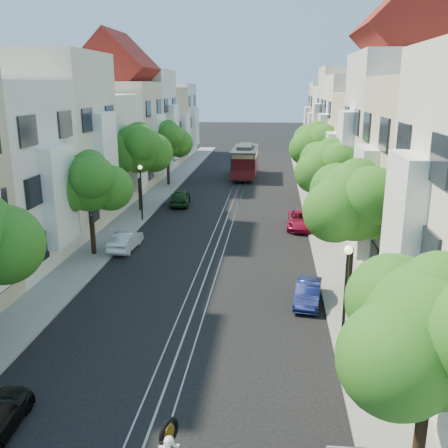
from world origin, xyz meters
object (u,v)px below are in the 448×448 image
(tree_w_c, at_px, (139,149))
(tree_w_d, at_px, (168,141))
(tree_w_b, at_px, (90,184))
(cable_car, at_px, (245,160))
(tree_e_a, at_px, (436,337))
(lamp_west, at_px, (141,184))
(parked_car_w_mid, at_px, (125,241))
(tree_e_c, at_px, (330,168))
(tree_e_d, at_px, (317,145))
(lamp_east, at_px, (346,282))
(parked_car_e_far, at_px, (301,220))
(parked_car_e_mid, at_px, (308,293))
(tree_e_b, at_px, (355,203))
(parked_car_w_far, at_px, (180,198))

(tree_w_c, bearing_deg, tree_w_d, 90.00)
(tree_w_b, height_order, cable_car, tree_w_b)
(tree_e_a, bearing_deg, tree_w_b, 130.27)
(tree_w_b, distance_m, tree_w_c, 11.02)
(lamp_west, distance_m, parked_car_w_mid, 7.16)
(tree_w_b, relative_size, cable_car, 0.73)
(tree_e_c, height_order, cable_car, tree_e_c)
(cable_car, bearing_deg, tree_e_c, -71.67)
(tree_e_c, relative_size, tree_w_c, 0.92)
(tree_e_a, relative_size, cable_car, 0.73)
(tree_e_d, bearing_deg, tree_w_b, -130.27)
(parked_car_w_mid, bearing_deg, tree_e_a, 127.89)
(tree_w_d, relative_size, lamp_east, 1.57)
(tree_e_d, height_order, tree_w_c, tree_w_c)
(tree_w_d, height_order, lamp_west, tree_w_d)
(lamp_east, distance_m, parked_car_e_far, 17.47)
(tree_w_c, bearing_deg, lamp_east, -57.35)
(lamp_east, xyz_separation_m, cable_car, (-5.98, 37.48, -0.88))
(tree_e_a, height_order, tree_w_b, same)
(tree_w_d, bearing_deg, parked_car_e_mid, -65.87)
(parked_car_e_far, height_order, parked_car_w_mid, parked_car_e_far)
(tree_w_c, bearing_deg, tree_w_b, -90.00)
(tree_w_b, distance_m, lamp_east, 16.81)
(lamp_west, height_order, parked_car_w_mid, lamp_west)
(tree_e_d, xyz_separation_m, parked_car_w_mid, (-12.86, -15.73, -4.28))
(tree_e_b, height_order, tree_w_d, tree_e_b)
(lamp_east, distance_m, parked_car_w_far, 25.85)
(cable_car, height_order, parked_car_w_far, cable_car)
(tree_w_b, height_order, parked_car_e_far, tree_w_b)
(parked_car_w_far, bearing_deg, cable_car, -114.56)
(tree_e_b, bearing_deg, tree_w_d, 118.07)
(tree_w_d, relative_size, parked_car_e_mid, 2.02)
(tree_w_c, bearing_deg, parked_car_e_mid, -53.38)
(parked_car_e_far, bearing_deg, parked_car_e_mid, -87.88)
(tree_w_d, relative_size, lamp_west, 1.57)
(tree_w_d, bearing_deg, tree_w_b, -90.00)
(tree_e_d, relative_size, tree_w_c, 0.97)
(tree_e_a, distance_m, parked_car_w_mid, 22.67)
(parked_car_w_mid, bearing_deg, parked_car_e_far, -148.83)
(cable_car, relative_size, parked_car_e_mid, 2.67)
(lamp_east, bearing_deg, tree_w_c, 122.65)
(tree_e_a, relative_size, parked_car_w_mid, 1.77)
(cable_car, bearing_deg, lamp_west, -108.32)
(tree_w_d, xyz_separation_m, parked_car_e_far, (12.74, -14.67, -4.00))
(tree_e_c, relative_size, lamp_west, 1.57)
(tree_e_d, xyz_separation_m, tree_w_b, (-14.40, -17.00, -0.47))
(tree_e_c, xyz_separation_m, cable_car, (-6.94, 21.51, -2.64))
(tree_e_c, bearing_deg, tree_w_d, 131.99)
(tree_e_d, distance_m, parked_car_e_mid, 23.18)
(tree_w_b, height_order, tree_w_c, tree_w_c)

